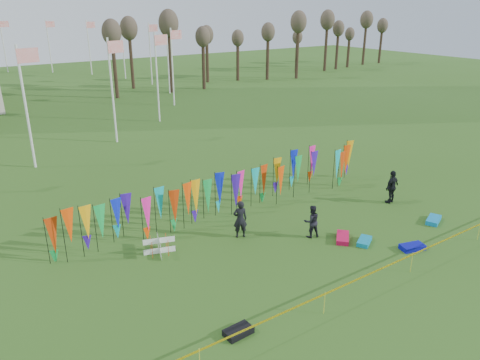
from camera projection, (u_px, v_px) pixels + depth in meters
ground at (328, 277)px, 18.92m from camera, size 160.00×160.00×0.00m
banner_row at (232, 187)px, 24.33m from camera, size 18.64×0.64×2.31m
caution_tape_near at (357, 281)px, 17.26m from camera, size 26.00×0.02×0.90m
tree_line at (276, 34)px, 67.57m from camera, size 53.92×1.92×7.84m
box_kite at (159, 246)px, 20.54m from camera, size 0.71×0.71×0.79m
person_left at (240, 219)px, 21.84m from camera, size 0.81×0.71×1.84m
person_mid at (312, 221)px, 21.90m from camera, size 0.89×0.69×1.60m
person_right at (392, 187)px, 25.63m from camera, size 1.17×0.76×1.88m
kite_bag_turquoise at (364, 241)px, 21.53m from camera, size 1.13×0.93×0.20m
kite_bag_blue at (412, 247)px, 21.00m from camera, size 1.19×0.84×0.23m
kite_bag_red at (343, 238)px, 21.83m from camera, size 1.26×1.23×0.22m
kite_bag_black at (238, 331)px, 15.61m from camera, size 0.99×0.61×0.22m
kite_bag_teal at (434, 220)px, 23.62m from camera, size 1.28×0.96×0.22m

